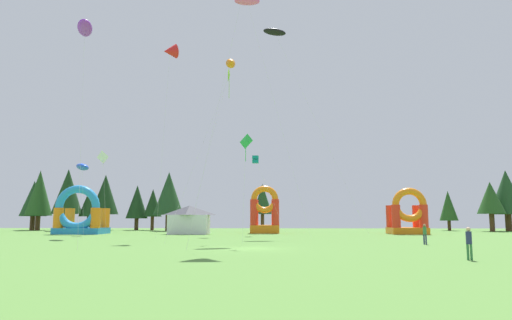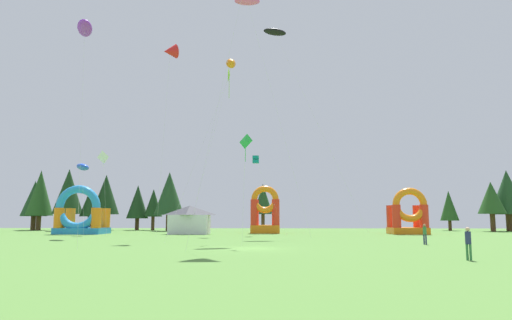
% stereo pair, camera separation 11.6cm
% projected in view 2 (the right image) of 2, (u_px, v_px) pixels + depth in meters
% --- Properties ---
extents(ground_plane, '(120.00, 120.00, 0.00)m').
position_uv_depth(ground_plane, '(250.00, 249.00, 32.91)').
color(ground_plane, '#548438').
extents(kite_white_diamond, '(2.75, 3.98, 10.66)m').
position_uv_depth(kite_white_diamond, '(104.00, 158.00, 59.81)').
color(kite_white_diamond, white).
rests_on(kite_white_diamond, ground_plane).
extents(kite_pink_parafoil, '(8.47, 4.81, 26.27)m').
position_uv_depth(kite_pink_parafoil, '(247.00, 1.00, 49.40)').
color(kite_pink_parafoil, '#EA599E').
rests_on(kite_pink_parafoil, ground_plane).
extents(kite_blue_parafoil, '(2.94, 3.77, 8.28)m').
position_uv_depth(kite_blue_parafoil, '(83.00, 167.00, 49.34)').
color(kite_blue_parafoil, blue).
rests_on(kite_blue_parafoil, ground_plane).
extents(kite_orange_delta, '(6.27, 2.63, 24.72)m').
position_uv_depth(kite_orange_delta, '(232.00, 62.00, 64.29)').
color(kite_orange_delta, orange).
rests_on(kite_orange_delta, ground_plane).
extents(kite_purple_parafoil, '(3.70, 6.57, 18.78)m').
position_uv_depth(kite_purple_parafoil, '(85.00, 28.00, 38.61)').
color(kite_purple_parafoil, purple).
rests_on(kite_purple_parafoil, ground_plane).
extents(kite_teal_box, '(4.38, 0.81, 10.10)m').
position_uv_depth(kite_teal_box, '(256.00, 160.00, 58.52)').
color(kite_teal_box, '#0C7F7A').
rests_on(kite_teal_box, ground_plane).
extents(kite_green_diamond, '(0.97, 2.36, 8.67)m').
position_uv_depth(kite_green_diamond, '(245.00, 142.00, 35.99)').
color(kite_green_diamond, green).
rests_on(kite_green_diamond, ground_plane).
extents(kite_lime_diamond, '(5.21, 5.98, 17.13)m').
position_uv_depth(kite_lime_diamond, '(230.00, 77.00, 46.22)').
color(kite_lime_diamond, '#8CD826').
rests_on(kite_lime_diamond, ground_plane).
extents(kite_red_delta, '(2.83, 3.86, 20.98)m').
position_uv_depth(kite_red_delta, '(170.00, 51.00, 49.23)').
color(kite_red_delta, red).
rests_on(kite_red_delta, ground_plane).
extents(kite_black_parafoil, '(13.40, 1.73, 27.26)m').
position_uv_depth(kite_black_parafoil, '(275.00, 32.00, 60.07)').
color(kite_black_parafoil, black).
rests_on(kite_black_parafoil, ground_plane).
extents(person_near_camera, '(0.40, 0.40, 1.69)m').
position_uv_depth(person_near_camera, '(425.00, 232.00, 37.93)').
color(person_near_camera, navy).
rests_on(person_near_camera, ground_plane).
extents(person_far_side, '(0.41, 0.41, 1.74)m').
position_uv_depth(person_far_side, '(468.00, 241.00, 24.04)').
color(person_far_side, '#33723F').
rests_on(person_far_side, ground_plane).
extents(inflatable_orange_dome, '(4.07, 3.84, 6.66)m').
position_uv_depth(inflatable_orange_dome, '(265.00, 215.00, 64.62)').
color(inflatable_orange_dome, orange).
rests_on(inflatable_orange_dome, ground_plane).
extents(inflatable_red_slide, '(4.78, 4.10, 6.15)m').
position_uv_depth(inflatable_red_slide, '(408.00, 217.00, 60.98)').
color(inflatable_red_slide, orange).
rests_on(inflatable_red_slide, ground_plane).
extents(inflatable_yellow_castle, '(6.31, 4.70, 6.52)m').
position_uv_depth(inflatable_yellow_castle, '(80.00, 217.00, 61.29)').
color(inflatable_yellow_castle, '#268CD8').
rests_on(inflatable_yellow_castle, ground_plane).
extents(festival_tent, '(5.15, 3.86, 3.82)m').
position_uv_depth(festival_tent, '(190.00, 220.00, 61.16)').
color(festival_tent, silver).
rests_on(festival_tent, ground_plane).
extents(tree_row_0, '(4.45, 4.45, 8.58)m').
position_uv_depth(tree_row_0, '(35.00, 199.00, 79.76)').
color(tree_row_0, '#4C331E').
rests_on(tree_row_0, ground_plane).
extents(tree_row_1, '(4.51, 4.51, 10.36)m').
position_uv_depth(tree_row_1, '(40.00, 193.00, 78.88)').
color(tree_row_1, '#4C331E').
rests_on(tree_row_1, ground_plane).
extents(tree_row_2, '(4.93, 4.93, 10.29)m').
position_uv_depth(tree_row_2, '(68.00, 192.00, 76.03)').
color(tree_row_2, '#4C331E').
rests_on(tree_row_2, ground_plane).
extents(tree_row_3, '(3.38, 3.38, 7.09)m').
position_uv_depth(tree_row_3, '(90.00, 203.00, 76.83)').
color(tree_row_3, '#4C331E').
rests_on(tree_row_3, ground_plane).
extents(tree_row_4, '(4.65, 4.65, 9.64)m').
position_uv_depth(tree_row_4, '(106.00, 195.00, 79.13)').
color(tree_row_4, '#4C331E').
rests_on(tree_row_4, ground_plane).
extents(tree_row_5, '(3.78, 3.78, 7.85)m').
position_uv_depth(tree_row_5, '(138.00, 202.00, 79.89)').
color(tree_row_5, '#4C331E').
rests_on(tree_row_5, ground_plane).
extents(tree_row_6, '(3.15, 3.15, 7.11)m').
position_uv_depth(tree_row_6, '(153.00, 203.00, 78.93)').
color(tree_row_6, '#4C331E').
rests_on(tree_row_6, ground_plane).
extents(tree_row_7, '(4.86, 4.86, 9.67)m').
position_uv_depth(tree_row_7, '(169.00, 194.00, 74.61)').
color(tree_row_7, '#4C331E').
rests_on(tree_row_7, ground_plane).
extents(tree_row_8, '(3.24, 3.24, 7.85)m').
position_uv_depth(tree_row_8, '(263.00, 199.00, 76.44)').
color(tree_row_8, '#4C331E').
rests_on(tree_row_8, ground_plane).
extents(tree_row_9, '(3.01, 3.01, 6.71)m').
position_uv_depth(tree_row_9, '(449.00, 206.00, 77.03)').
color(tree_row_9, '#4C331E').
rests_on(tree_row_9, ground_plane).
extents(tree_row_10, '(4.22, 4.22, 7.87)m').
position_uv_depth(tree_row_10, '(491.00, 198.00, 72.11)').
color(tree_row_10, '#4C331E').
rests_on(tree_row_10, ground_plane).
extents(tree_row_11, '(5.47, 5.47, 9.88)m').
position_uv_depth(tree_row_11, '(507.00, 192.00, 73.64)').
color(tree_row_11, '#4C331E').
rests_on(tree_row_11, ground_plane).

